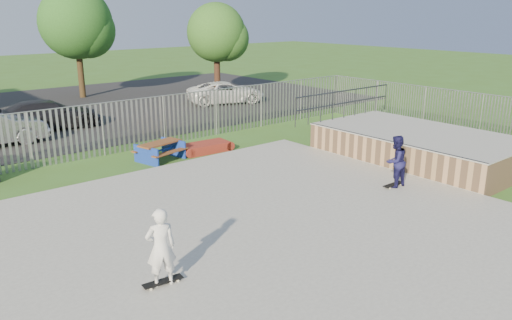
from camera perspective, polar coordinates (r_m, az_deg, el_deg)
ground at (r=11.90m, az=-3.69°, el=-9.56°), size 120.00×120.00×0.00m
concrete_slab at (r=11.87m, az=-3.70°, el=-9.23°), size 15.00×12.00×0.15m
quarter_pipe at (r=19.08m, az=17.96°, el=1.56°), size 5.50×7.05×2.19m
fence at (r=15.70m, az=-10.72°, el=0.63°), size 26.04×16.02×2.00m
picnic_table at (r=18.57m, az=-10.90°, el=1.01°), size 1.87×1.66×0.68m
funbox at (r=19.46m, az=-5.78°, el=1.43°), size 1.83×1.00×0.36m
parking_lot at (r=28.85m, az=-26.65°, el=4.38°), size 40.00×18.00×0.02m
car_dark at (r=24.94m, az=-22.65°, el=4.81°), size 4.80×2.27×1.35m
car_white at (r=29.88m, az=-3.43°, el=7.73°), size 4.97×3.47×1.26m
tree_mid at (r=33.44m, az=-19.90°, el=14.52°), size 4.41×4.41×6.80m
tree_right at (r=33.44m, az=-4.56°, el=14.30°), size 3.79×3.79×5.85m
skateboard_a at (r=15.71m, az=15.43°, el=-2.79°), size 0.80×0.21×0.08m
skateboard_b at (r=10.14m, az=-10.59°, el=-13.59°), size 0.82×0.28×0.08m
skater_navy at (r=15.48m, az=15.64°, el=-0.15°), size 0.78×0.61×1.58m
skater_white at (r=9.79m, az=-10.82°, el=-9.77°), size 0.66×0.52×1.58m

